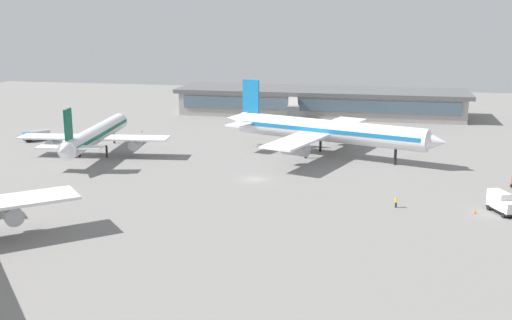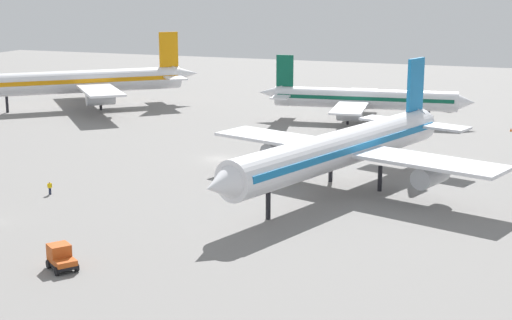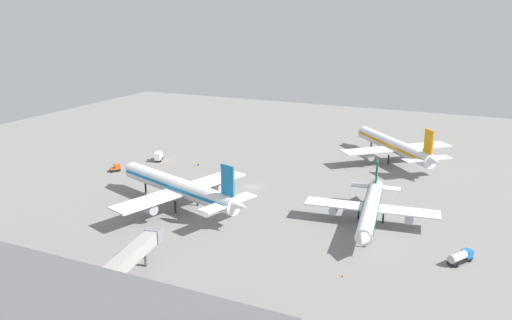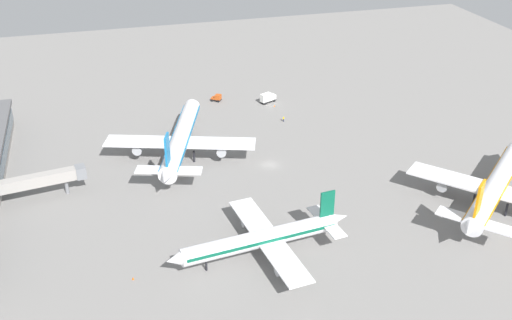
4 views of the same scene
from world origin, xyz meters
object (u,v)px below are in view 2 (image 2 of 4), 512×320
(ground_crew_worker, at_px, (50,188))
(safety_cone_near_gate, at_px, (511,130))
(airplane_at_gate, at_px, (362,99))
(airplane_taxiing, at_px, (83,82))
(baggage_tug, at_px, (61,257))
(fuel_truck, at_px, (438,102))
(airplane_distant, at_px, (344,148))

(ground_crew_worker, bearing_deg, safety_cone_near_gate, -71.73)
(airplane_at_gate, xyz_separation_m, ground_crew_worker, (-63.71, 25.39, -3.66))
(safety_cone_near_gate, bearing_deg, airplane_taxiing, 92.94)
(baggage_tug, relative_size, safety_cone_near_gate, 6.25)
(fuel_truck, height_order, ground_crew_worker, fuel_truck)
(baggage_tug, bearing_deg, airplane_distant, -80.10)
(ground_crew_worker, bearing_deg, airplane_distant, -99.33)
(airplane_at_gate, distance_m, baggage_tug, 85.91)
(airplane_at_gate, height_order, fuel_truck, airplane_at_gate)
(airplane_at_gate, relative_size, ground_crew_worker, 24.38)
(fuel_truck, xyz_separation_m, safety_cone_near_gate, (-20.77, -15.62, -1.09))
(baggage_tug, distance_m, ground_crew_worker, 27.11)
(airplane_taxiing, height_order, safety_cone_near_gate, airplane_taxiing)
(airplane_at_gate, distance_m, safety_cone_near_gate, 27.36)
(safety_cone_near_gate, bearing_deg, airplane_at_gate, 90.82)
(baggage_tug, bearing_deg, airplane_at_gate, -59.91)
(airplane_taxiing, relative_size, fuel_truck, 6.53)
(airplane_at_gate, distance_m, airplane_taxiing, 58.58)
(airplane_taxiing, distance_m, fuel_truck, 74.36)
(airplane_at_gate, bearing_deg, fuel_truck, 54.90)
(baggage_tug, xyz_separation_m, safety_cone_near_gate, (85.75, -36.11, -0.86))
(airplane_at_gate, height_order, baggage_tug, airplane_at_gate)
(airplane_taxiing, xyz_separation_m, safety_cone_near_gate, (4.39, -85.47, -5.31))
(airplane_distant, bearing_deg, airplane_at_gate, -151.39)
(airplane_taxiing, height_order, fuel_truck, airplane_taxiing)
(baggage_tug, bearing_deg, fuel_truck, -64.73)
(fuel_truck, bearing_deg, airplane_at_gate, 94.44)
(airplane_at_gate, bearing_deg, safety_cone_near_gate, -5.93)
(airplane_taxiing, relative_size, airplane_distant, 0.83)
(baggage_tug, bearing_deg, ground_crew_worker, -16.85)
(airplane_at_gate, height_order, ground_crew_worker, airplane_at_gate)
(baggage_tug, height_order, safety_cone_near_gate, baggage_tug)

